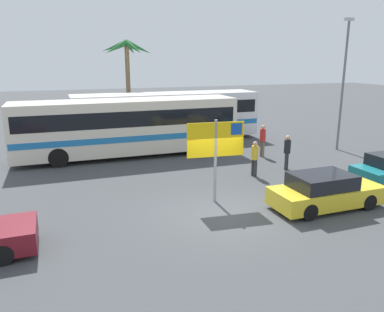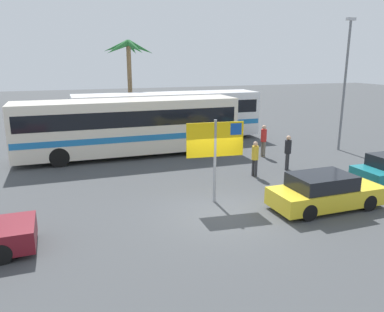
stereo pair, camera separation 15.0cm
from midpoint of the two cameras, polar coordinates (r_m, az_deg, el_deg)
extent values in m
plane|color=#424447|center=(13.73, 4.32, -8.64)|extent=(120.00, 120.00, 0.00)
cube|color=silver|center=(21.62, -9.82, 4.50)|extent=(12.25, 2.59, 2.90)
cube|color=black|center=(21.54, -9.88, 5.94)|extent=(11.76, 2.62, 0.84)
cube|color=#1E70B7|center=(21.71, -9.76, 3.18)|extent=(12.12, 2.62, 0.32)
cylinder|color=black|center=(23.89, -1.20, 2.64)|extent=(1.00, 0.28, 1.00)
cylinder|color=black|center=(21.73, 0.77, 1.46)|extent=(1.00, 0.28, 1.00)
cylinder|color=black|center=(22.70, -19.68, 1.17)|extent=(1.00, 0.28, 1.00)
cylinder|color=black|center=(20.42, -19.61, -0.24)|extent=(1.00, 0.28, 1.00)
cube|color=white|center=(25.48, -3.96, 6.15)|extent=(12.25, 2.59, 2.90)
cube|color=black|center=(25.41, -3.98, 7.38)|extent=(11.76, 2.62, 0.84)
cube|color=#1E70B7|center=(25.56, -3.94, 5.03)|extent=(12.12, 2.62, 0.32)
cylinder|color=black|center=(28.01, 2.93, 4.38)|extent=(1.00, 0.28, 1.00)
cylinder|color=black|center=(25.90, 4.92, 3.52)|extent=(1.00, 0.28, 1.00)
cylinder|color=black|center=(26.08, -12.69, 3.29)|extent=(1.00, 0.28, 1.00)
cylinder|color=black|center=(23.80, -11.95, 2.29)|extent=(1.00, 0.28, 1.00)
cylinder|color=gray|center=(14.34, 3.22, -0.84)|extent=(0.11, 0.11, 3.20)
cube|color=yellow|center=(14.14, 3.27, 2.48)|extent=(2.20, 0.27, 1.30)
cube|color=#1447A8|center=(14.33, 6.35, 4.08)|extent=(0.44, 0.11, 0.44)
cylinder|color=black|center=(18.76, 24.02, -2.55)|extent=(0.60, 0.17, 0.60)
cylinder|color=black|center=(13.03, -26.26, -10.06)|extent=(0.60, 0.17, 0.60)
cylinder|color=black|center=(11.62, -26.94, -13.12)|extent=(0.60, 0.17, 0.60)
cube|color=yellow|center=(14.90, 19.23, -5.56)|extent=(4.22, 1.72, 0.64)
cube|color=black|center=(14.56, 18.65, -3.56)|extent=(2.20, 1.56, 0.52)
cylinder|color=black|center=(16.32, 21.02, -4.68)|extent=(0.60, 0.17, 0.60)
cylinder|color=black|center=(15.29, 24.77, -6.33)|extent=(0.60, 0.17, 0.60)
cylinder|color=black|center=(14.77, 13.38, -6.06)|extent=(0.60, 0.17, 0.60)
cylinder|color=black|center=(13.63, 16.94, -8.07)|extent=(0.60, 0.17, 0.60)
cylinder|color=#2D2D33|center=(18.10, 8.87, -1.68)|extent=(0.13, 0.13, 0.81)
cylinder|color=#2D2D33|center=(17.98, 9.30, -1.81)|extent=(0.13, 0.13, 0.81)
cylinder|color=gold|center=(17.85, 9.17, 0.50)|extent=(0.32, 0.32, 0.64)
sphere|color=tan|center=(17.76, 9.23, 1.85)|extent=(0.22, 0.22, 0.22)
cylinder|color=#706656|center=(21.78, 10.13, 1.09)|extent=(0.13, 0.13, 0.87)
cylinder|color=#706656|center=(21.66, 10.46, 1.00)|extent=(0.13, 0.13, 0.87)
cylinder|color=red|center=(21.56, 10.39, 3.07)|extent=(0.32, 0.32, 0.69)
sphere|color=tan|center=(21.47, 10.44, 4.28)|extent=(0.24, 0.24, 0.24)
cylinder|color=#2D2D33|center=(19.33, 13.69, -0.84)|extent=(0.13, 0.13, 0.84)
cylinder|color=#2D2D33|center=(19.50, 13.87, -0.72)|extent=(0.13, 0.13, 0.84)
cylinder|color=black|center=(19.24, 13.91, 1.38)|extent=(0.32, 0.32, 0.67)
sphere|color=tan|center=(19.14, 13.99, 2.68)|extent=(0.23, 0.23, 0.23)
cylinder|color=slate|center=(24.23, 21.51, 9.50)|extent=(0.14, 0.14, 7.42)
cube|color=#B2B2B7|center=(24.27, 22.38, 18.47)|extent=(0.56, 0.20, 0.16)
cylinder|color=brown|center=(28.71, -9.67, 9.76)|extent=(0.32, 0.32, 6.28)
cone|color=#23662D|center=(28.91, -8.13, 15.75)|extent=(2.03, 0.66, 1.15)
cone|color=#23662D|center=(29.51, -9.39, 15.67)|extent=(1.31, 1.97, 1.15)
cone|color=#23662D|center=(28.97, -11.75, 15.74)|extent=(1.96, 1.39, 1.01)
cone|color=#23662D|center=(28.09, -11.47, 15.63)|extent=(1.97, 1.30, 1.17)
cone|color=#23662D|center=(27.86, -8.92, 15.77)|extent=(1.13, 2.02, 1.15)
camera|label=1|loc=(0.07, -90.26, -0.07)|focal=35.53mm
camera|label=2|loc=(0.07, 89.74, 0.07)|focal=35.53mm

